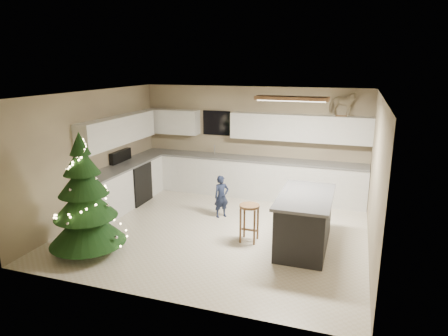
{
  "coord_description": "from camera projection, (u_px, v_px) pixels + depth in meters",
  "views": [
    {
      "loc": [
        2.38,
        -6.77,
        3.13
      ],
      "look_at": [
        0.0,
        0.35,
        1.15
      ],
      "focal_mm": 32.0,
      "sensor_mm": 36.0,
      "label": 1
    }
  ],
  "objects": [
    {
      "name": "bar_stool",
      "position": [
        249.0,
        214.0,
        7.12
      ],
      "size": [
        0.36,
        0.36,
        0.69
      ],
      "rotation": [
        0.0,
        0.0,
        -0.28
      ],
      "color": "brown",
      "rests_on": "ground_plane"
    },
    {
      "name": "cabinetry",
      "position": [
        205.0,
        168.0,
        9.34
      ],
      "size": [
        5.5,
        3.2,
        2.0
      ],
      "color": "silver",
      "rests_on": "ground_plane"
    },
    {
      "name": "ground_plane",
      "position": [
        218.0,
        230.0,
        7.74
      ],
      "size": [
        5.5,
        5.5,
        0.0
      ],
      "primitive_type": "plane",
      "color": "beige"
    },
    {
      "name": "island",
      "position": [
        304.0,
        221.0,
        6.91
      ],
      "size": [
        0.9,
        1.7,
        0.95
      ],
      "color": "black",
      "rests_on": "ground_plane"
    },
    {
      "name": "rocking_horse",
      "position": [
        342.0,
        104.0,
        8.66
      ],
      "size": [
        0.66,
        0.43,
        0.54
      ],
      "rotation": [
        0.0,
        0.0,
        1.31
      ],
      "color": "brown",
      "rests_on": "cabinetry"
    },
    {
      "name": "christmas_tree",
      "position": [
        85.0,
        205.0,
        6.6
      ],
      "size": [
        1.3,
        1.26,
        2.08
      ],
      "rotation": [
        0.0,
        0.0,
        0.36
      ],
      "color": "#3F2816",
      "rests_on": "ground_plane"
    },
    {
      "name": "room_shell",
      "position": [
        219.0,
        141.0,
        7.29
      ],
      "size": [
        5.52,
        5.02,
        2.61
      ],
      "color": "tan",
      "rests_on": "ground_plane"
    },
    {
      "name": "toddler",
      "position": [
        221.0,
        197.0,
        8.28
      ],
      "size": [
        0.38,
        0.38,
        0.89
      ],
      "primitive_type": "imported",
      "rotation": [
        0.0,
        0.0,
        0.76
      ],
      "color": "#161931",
      "rests_on": "ground_plane"
    }
  ]
}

